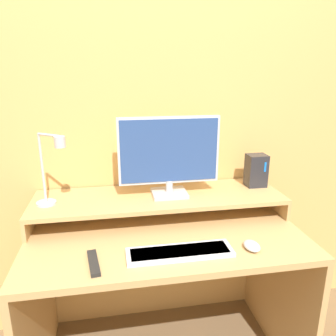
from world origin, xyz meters
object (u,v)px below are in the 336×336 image
mouse (252,246)px  remote_control (94,263)px  router_dock (256,170)px  keyboard (180,252)px  monitor (169,155)px  desk_lamp (51,169)px

mouse → remote_control: size_ratio=0.53×
router_dock → keyboard: 0.72m
monitor → desk_lamp: monitor is taller
desk_lamp → keyboard: (0.54, -0.34, -0.29)m
remote_control → monitor: bearing=47.3°
router_dock → mouse: 0.54m
monitor → keyboard: (-0.03, -0.40, -0.32)m
desk_lamp → mouse: desk_lamp is taller
mouse → monitor: bearing=125.0°
monitor → desk_lamp: size_ratio=1.46×
monitor → router_dock: bearing=5.8°
monitor → mouse: 0.59m
desk_lamp → mouse: size_ratio=3.68×
monitor → keyboard: bearing=-93.9°
keyboard → monitor: bearing=86.1°
monitor → desk_lamp: (-0.57, -0.05, -0.03)m
router_dock → remote_control: 1.01m
mouse → remote_control: 0.67m
desk_lamp → remote_control: size_ratio=1.95×
monitor → remote_control: monitor is taller
router_dock → keyboard: size_ratio=0.40×
desk_lamp → keyboard: 0.70m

